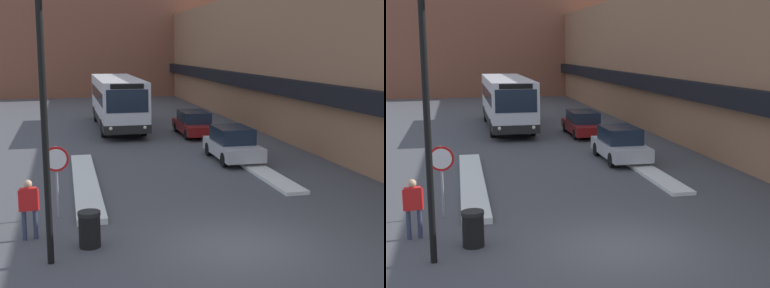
{
  "view_description": "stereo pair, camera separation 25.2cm",
  "coord_description": "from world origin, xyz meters",
  "views": [
    {
      "loc": [
        -4.26,
        -12.51,
        5.07
      ],
      "look_at": [
        0.03,
        5.37,
        1.79
      ],
      "focal_mm": 50.0,
      "sensor_mm": 36.0,
      "label": 1
    },
    {
      "loc": [
        -4.01,
        -12.57,
        5.07
      ],
      "look_at": [
        0.03,
        5.37,
        1.79
      ],
      "focal_mm": 50.0,
      "sensor_mm": 36.0,
      "label": 2
    }
  ],
  "objects": [
    {
      "name": "parked_car_front",
      "position": [
        3.2,
        10.58,
        0.76
      ],
      "size": [
        1.79,
        4.21,
        1.54
      ],
      "color": "#B7B7BC",
      "rests_on": "ground_plane"
    },
    {
      "name": "snow_bank_left",
      "position": [
        -3.6,
        7.57,
        0.1
      ],
      "size": [
        0.9,
        9.87,
        0.19
      ],
      "color": "silver",
      "rests_on": "ground_plane"
    },
    {
      "name": "pedestrian",
      "position": [
        -5.29,
        1.89,
        0.99
      ],
      "size": [
        0.53,
        0.26,
        1.65
      ],
      "rotation": [
        0.0,
        0.0,
        0.13
      ],
      "color": "#333851",
      "rests_on": "ground_plane"
    },
    {
      "name": "building_backdrop_far",
      "position": [
        0.0,
        48.78,
        7.42
      ],
      "size": [
        26.0,
        8.0,
        14.83
      ],
      "color": "brown",
      "rests_on": "ground_plane"
    },
    {
      "name": "building_row_right",
      "position": [
        9.97,
        24.0,
        4.35
      ],
      "size": [
        5.5,
        60.0,
        8.73
      ],
      "color": "#996B4C",
      "rests_on": "ground_plane"
    },
    {
      "name": "stop_sign",
      "position": [
        -4.57,
        3.65,
        1.59
      ],
      "size": [
        0.76,
        0.08,
        2.2
      ],
      "color": "gray",
      "rests_on": "ground_plane"
    },
    {
      "name": "trash_bin",
      "position": [
        -3.76,
        0.95,
        0.48
      ],
      "size": [
        0.59,
        0.59,
        0.95
      ],
      "color": "black",
      "rests_on": "ground_plane"
    },
    {
      "name": "ground_plane",
      "position": [
        0.0,
        0.0,
        0.0
      ],
      "size": [
        160.0,
        160.0,
        0.0
      ],
      "primitive_type": "plane",
      "color": "#47474C"
    },
    {
      "name": "city_bus",
      "position": [
        -0.93,
        22.03,
        1.77
      ],
      "size": [
        2.64,
        11.47,
        3.26
      ],
      "color": "silver",
      "rests_on": "ground_plane"
    },
    {
      "name": "snow_bank_right",
      "position": [
        3.6,
        7.52,
        0.07
      ],
      "size": [
        0.9,
        6.59,
        0.14
      ],
      "color": "silver",
      "rests_on": "ground_plane"
    },
    {
      "name": "street_lamp",
      "position": [
        -4.46,
        0.07,
        4.36
      ],
      "size": [
        1.46,
        0.36,
        7.14
      ],
      "color": "black",
      "rests_on": "ground_plane"
    },
    {
      "name": "parked_car_back",
      "position": [
        3.2,
        18.06,
        0.72
      ],
      "size": [
        1.79,
        4.7,
        1.43
      ],
      "color": "maroon",
      "rests_on": "ground_plane"
    }
  ]
}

